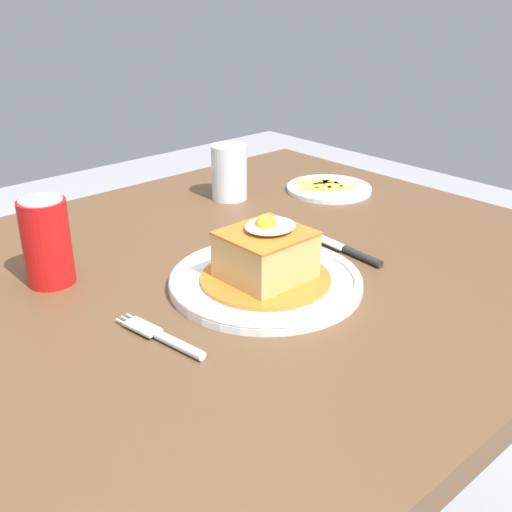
% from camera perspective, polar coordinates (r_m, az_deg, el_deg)
% --- Properties ---
extents(dining_table, '(1.25, 0.89, 0.76)m').
position_cam_1_polar(dining_table, '(0.94, -5.47, -8.59)').
color(dining_table, brown).
rests_on(dining_table, ground_plane).
extents(main_plate, '(0.27, 0.27, 0.02)m').
position_cam_1_polar(main_plate, '(0.87, 0.89, -2.26)').
color(main_plate, white).
rests_on(main_plate, dining_table).
extents(sandwich_meal, '(0.18, 0.18, 0.10)m').
position_cam_1_polar(sandwich_meal, '(0.85, 0.93, -0.06)').
color(sandwich_meal, '#C66B23').
rests_on(sandwich_meal, main_plate).
extents(fork, '(0.04, 0.14, 0.01)m').
position_cam_1_polar(fork, '(0.75, -8.13, -7.53)').
color(fork, silver).
rests_on(fork, dining_table).
extents(knife, '(0.03, 0.17, 0.01)m').
position_cam_1_polar(knife, '(0.98, 8.67, 0.41)').
color(knife, '#262628').
rests_on(knife, dining_table).
extents(soda_can, '(0.07, 0.07, 0.12)m').
position_cam_1_polar(soda_can, '(0.91, -18.59, 1.23)').
color(soda_can, red).
rests_on(soda_can, dining_table).
extents(drinking_glass, '(0.07, 0.07, 0.10)m').
position_cam_1_polar(drinking_glass, '(1.21, -2.46, 7.33)').
color(drinking_glass, silver).
rests_on(drinking_glass, dining_table).
extents(side_plate_fries, '(0.17, 0.17, 0.02)m').
position_cam_1_polar(side_plate_fries, '(1.27, 6.65, 6.16)').
color(side_plate_fries, white).
rests_on(side_plate_fries, dining_table).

